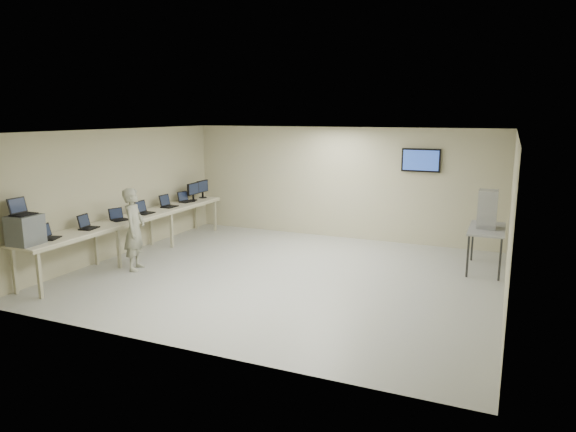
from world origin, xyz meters
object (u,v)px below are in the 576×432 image
at_px(equipment_box, 25,230).
at_px(soldier, 134,229).
at_px(side_table, 487,231).
at_px(workbench, 136,219).

xyz_separation_m(equipment_box, soldier, (0.73, 1.92, -0.32)).
bearing_deg(side_table, soldier, -157.02).
bearing_deg(soldier, equipment_box, 139.09).
xyz_separation_m(workbench, soldier, (0.66, -0.83, 0.01)).
bearing_deg(soldier, side_table, -87.13).
bearing_deg(equipment_box, soldier, 66.01).
distance_m(workbench, soldier, 1.07).
distance_m(workbench, equipment_box, 2.77).
xyz_separation_m(soldier, side_table, (6.52, 2.77, -0.03)).
relative_size(soldier, side_table, 1.15).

